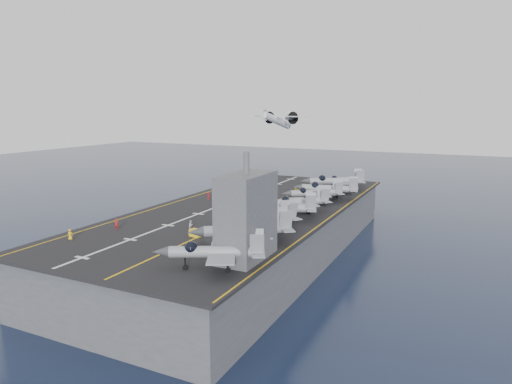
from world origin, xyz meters
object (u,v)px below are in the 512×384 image
at_px(island_superstructure, 247,206).
at_px(fighter_jet_0, 216,251).
at_px(tow_cart_a, 196,233).
at_px(transport_plane, 277,120).

height_order(island_superstructure, fighter_jet_0, island_superstructure).
relative_size(island_superstructure, tow_cart_a, 6.94).
bearing_deg(fighter_jet_0, island_superstructure, 74.93).
relative_size(fighter_jet_0, transport_plane, 0.70).
distance_m(island_superstructure, fighter_jet_0, 7.74).
xyz_separation_m(island_superstructure, tow_cart_a, (-12.52, 6.17, -6.90)).
bearing_deg(fighter_jet_0, tow_cart_a, 132.63).
xyz_separation_m(fighter_jet_0, transport_plane, (-29.32, 87.95, 14.25)).
xyz_separation_m(island_superstructure, transport_plane, (-30.87, 82.20, 9.30)).
height_order(island_superstructure, transport_plane, transport_plane).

